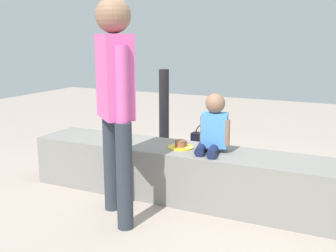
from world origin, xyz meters
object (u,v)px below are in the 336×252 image
at_px(gift_bag, 286,172).
at_px(handbag_black_leather, 205,143).
at_px(cake_plate, 181,145).
at_px(adult_standing, 115,91).
at_px(water_bottle_far_side, 264,170).
at_px(cake_box_white, 135,166).
at_px(child_seated, 213,127).
at_px(party_cup_red, 116,154).
at_px(handbag_brown_canvas, 224,168).
at_px(water_bottle_near_gift, 218,160).

height_order(gift_bag, handbag_black_leather, handbag_black_leather).
xyz_separation_m(cake_plate, gift_bag, (0.79, 0.60, -0.31)).
xyz_separation_m(adult_standing, water_bottle_far_side, (0.82, 1.38, -0.90)).
relative_size(adult_standing, cake_box_white, 4.99).
distance_m(child_seated, handbag_black_leather, 1.56).
bearing_deg(child_seated, adult_standing, -132.11).
bearing_deg(child_seated, gift_bag, 49.86).
xyz_separation_m(child_seated, gift_bag, (0.50, 0.60, -0.50)).
height_order(child_seated, adult_standing, adult_standing).
distance_m(child_seated, water_bottle_far_side, 1.00).
xyz_separation_m(party_cup_red, handbag_brown_canvas, (1.33, -0.13, 0.06)).
relative_size(water_bottle_near_gift, handbag_black_leather, 0.65).
height_order(gift_bag, cake_box_white, gift_bag).
relative_size(cake_plate, handbag_black_leather, 0.61).
xyz_separation_m(child_seated, water_bottle_near_gift, (-0.23, 0.83, -0.55)).
distance_m(gift_bag, water_bottle_near_gift, 0.77).
xyz_separation_m(adult_standing, cake_box_white, (-0.46, 1.03, -0.93)).
height_order(cake_plate, cake_box_white, cake_plate).
bearing_deg(cake_plate, adult_standing, -113.54).
height_order(water_bottle_far_side, party_cup_red, water_bottle_far_side).
distance_m(adult_standing, water_bottle_near_gift, 1.71).
distance_m(adult_standing, gift_bag, 1.80).
bearing_deg(handbag_brown_canvas, handbag_black_leather, 122.46).
distance_m(child_seated, party_cup_red, 1.70).
xyz_separation_m(child_seated, handbag_brown_canvas, (-0.09, 0.58, -0.54)).
relative_size(gift_bag, handbag_brown_canvas, 1.05).
bearing_deg(water_bottle_near_gift, handbag_brown_canvas, -60.43).
height_order(adult_standing, handbag_brown_canvas, adult_standing).
bearing_deg(handbag_brown_canvas, cake_plate, -108.54).
bearing_deg(handbag_black_leather, cake_plate, -77.93).
relative_size(party_cup_red, cake_box_white, 0.32).
distance_m(water_bottle_near_gift, handbag_brown_canvas, 0.28).
bearing_deg(party_cup_red, cake_box_white, -35.25).
bearing_deg(party_cup_red, gift_bag, -3.65).
height_order(water_bottle_near_gift, party_cup_red, water_bottle_near_gift).
distance_m(child_seated, handbag_brown_canvas, 0.80).
bearing_deg(water_bottle_far_side, gift_bag, -37.37).
height_order(water_bottle_near_gift, cake_box_white, water_bottle_near_gift).
xyz_separation_m(cake_plate, handbag_brown_canvas, (0.20, 0.59, -0.35)).
xyz_separation_m(water_bottle_near_gift, water_bottle_far_side, (0.50, -0.05, -0.02)).
bearing_deg(handbag_brown_canvas, gift_bag, 1.13).
height_order(cake_plate, party_cup_red, cake_plate).
bearing_deg(handbag_black_leather, party_cup_red, -142.90).
relative_size(water_bottle_far_side, handbag_black_leather, 0.54).
distance_m(adult_standing, cake_plate, 0.84).
relative_size(child_seated, water_bottle_near_gift, 2.02).
xyz_separation_m(cake_box_white, handbag_brown_canvas, (0.91, 0.16, 0.06)).
distance_m(cake_plate, gift_bag, 1.04).
height_order(adult_standing, water_bottle_near_gift, adult_standing).
height_order(adult_standing, cake_box_white, adult_standing).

